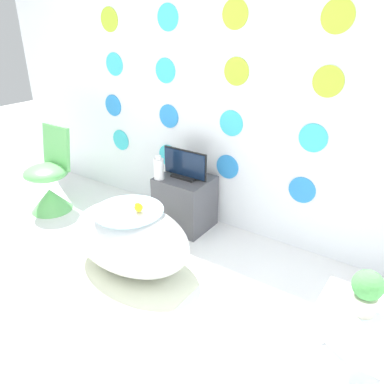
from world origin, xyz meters
TOP-DOWN VIEW (x-y plane):
  - ground_plane at (0.00, 0.00)m, footprint 12.00×12.00m
  - wall_back_dotted at (0.00, 1.75)m, footprint 4.75×0.05m
  - rug at (0.07, 0.65)m, footprint 1.02×0.99m
  - bathtub at (0.04, 0.79)m, footprint 0.97×0.61m
  - rubber_duck at (0.13, 0.79)m, footprint 0.06×0.07m
  - chair at (-1.23, 1.02)m, footprint 0.41×0.41m
  - tv_cabinet at (0.01, 1.51)m, footprint 0.45×0.39m
  - tv at (0.01, 1.51)m, footprint 0.42×0.12m
  - vase at (-0.15, 1.37)m, footprint 0.08×0.08m
  - side_table at (1.62, 0.71)m, footprint 0.39×0.37m
  - potted_plant_left at (1.62, 0.71)m, footprint 0.14×0.14m

SIDE VIEW (x-z plane):
  - ground_plane at x=0.00m, z-range 0.00..0.00m
  - rug at x=0.07m, z-range 0.00..0.01m
  - tv_cabinet at x=0.01m, z-range 0.00..0.47m
  - bathtub at x=0.04m, z-range 0.00..0.49m
  - chair at x=-1.23m, z-range -0.14..0.66m
  - side_table at x=1.62m, z-range 0.14..0.59m
  - rubber_duck at x=0.13m, z-range 0.49..0.56m
  - vase at x=-0.15m, z-range 0.46..0.66m
  - potted_plant_left at x=1.62m, z-range 0.46..0.69m
  - tv at x=0.01m, z-range 0.45..0.70m
  - wall_back_dotted at x=0.00m, z-range 0.00..2.60m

